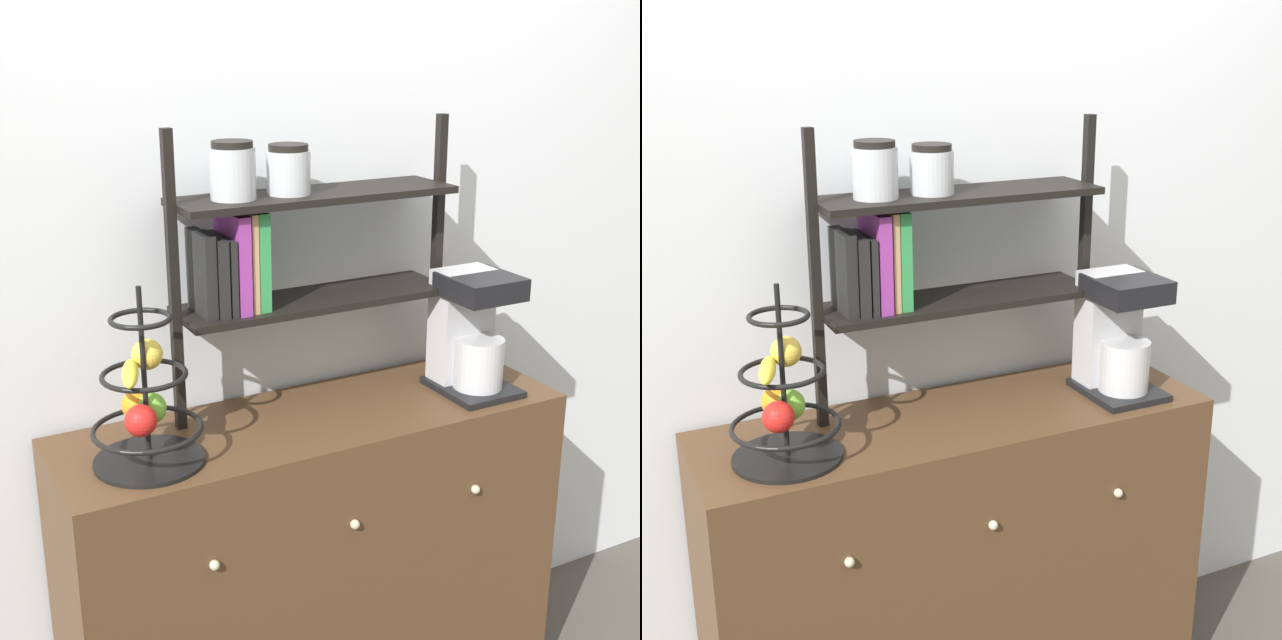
% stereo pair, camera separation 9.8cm
% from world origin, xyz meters
% --- Properties ---
extents(wall_back, '(7.00, 0.05, 2.60)m').
position_xyz_m(wall_back, '(0.00, 0.45, 1.30)').
color(wall_back, silver).
rests_on(wall_back, ground_plane).
extents(sideboard, '(1.32, 0.42, 0.92)m').
position_xyz_m(sideboard, '(0.00, 0.20, 0.46)').
color(sideboard, '#4C331E').
rests_on(sideboard, ground_plane).
extents(coffee_maker, '(0.19, 0.23, 0.32)m').
position_xyz_m(coffee_maker, '(0.46, 0.17, 1.08)').
color(coffee_maker, black).
rests_on(coffee_maker, sideboard).
extents(fruit_stand, '(0.25, 0.25, 0.41)m').
position_xyz_m(fruit_stand, '(-0.45, 0.16, 1.05)').
color(fruit_stand, black).
rests_on(fruit_stand, sideboard).
extents(shelf_hutch, '(0.77, 0.20, 0.72)m').
position_xyz_m(shelf_hutch, '(-0.06, 0.30, 1.36)').
color(shelf_hutch, black).
rests_on(shelf_hutch, sideboard).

